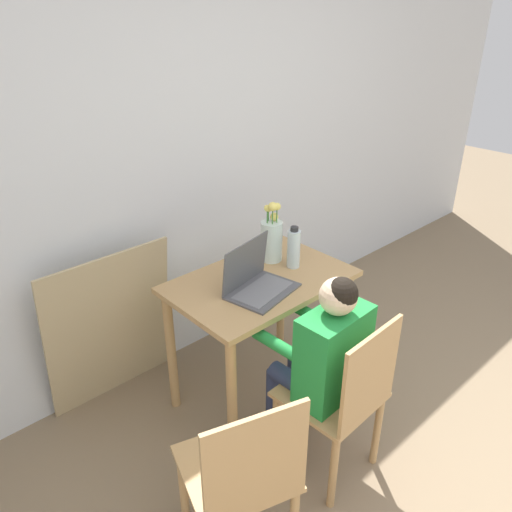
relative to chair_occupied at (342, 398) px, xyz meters
name	(u,v)px	position (x,y,z in m)	size (l,w,h in m)	color
wall_back	(213,150)	(0.34, 1.31, 0.80)	(6.40, 0.05, 2.50)	silver
dining_table	(260,300)	(0.09, 0.63, 0.18)	(0.92, 0.60, 0.76)	tan
chair_occupied	(342,398)	(0.00, 0.00, 0.00)	(0.42, 0.42, 0.87)	tan
chair_spare	(242,478)	(-0.60, -0.01, 0.00)	(0.50, 0.50, 0.87)	tan
person_seated	(324,353)	(0.00, 0.12, 0.19)	(0.36, 0.43, 1.04)	#1E8438
laptop	(256,280)	(0.00, 0.57, 0.36)	(0.38, 0.30, 0.25)	#4C4C51
flower_vase	(272,238)	(0.29, 0.76, 0.44)	(0.12, 0.12, 0.34)	silver
water_bottle	(294,248)	(0.32, 0.62, 0.42)	(0.07, 0.07, 0.23)	silver
cardboard_panel	(111,328)	(-0.50, 1.18, 0.00)	(0.72, 0.14, 0.91)	tan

